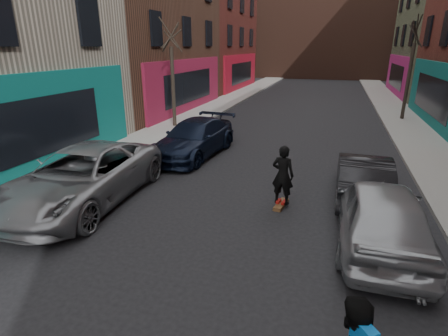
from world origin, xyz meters
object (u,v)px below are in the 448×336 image
Objects in this scene: tree_right_far at (412,60)px; skateboarder at (283,175)px; parked_left_far at (83,176)px; parked_right_far at (380,213)px; parked_left_end at (194,138)px; skateboard at (281,205)px; tree_left_far at (172,65)px; parked_right_end at (363,176)px.

tree_right_far reaches higher than skateboarder.
tree_right_far is 19.22m from parked_left_far.
tree_right_far is 1.49× the size of parked_right_far.
skateboarder reaches higher than parked_left_end.
skateboarder reaches higher than parked_right_far.
parked_right_far is 5.70× the size of skateboard.
skateboarder is (5.50, 1.39, 0.16)m from parked_left_far.
parked_left_far reaches higher than parked_right_far.
tree_left_far is 1.43× the size of parked_right_far.
skateboarder reaches higher than parked_left_far.
tree_right_far is 1.19× the size of parked_left_far.
skateboard is at bearing -49.16° from tree_left_far.
parked_right_far reaches higher than parked_right_end.
parked_left_end is at bearing -39.60° from parked_right_far.
skateboarder is at bearing 11.14° from parked_left_far.
tree_left_far reaches higher than parked_right_end.
skateboarder is at bearing 32.37° from parked_right_end.
tree_left_far reaches higher than parked_right_far.
parked_left_far is at bearing 20.10° from parked_right_end.
tree_right_far is at bearing 53.49° from parked_left_end.
skateboarder reaches higher than skateboard.
tree_left_far is 11.30m from skateboarder.
tree_right_far is at bearing 25.82° from tree_left_far.
skateboard is (4.21, -3.88, -0.67)m from parked_left_end.
skateboard is at bearing -30.24° from parked_right_far.
parked_right_end is at bearing 16.68° from parked_left_far.
parked_left_far is 7.14× the size of skateboard.
parked_right_far is 1.11× the size of parked_right_end.
parked_left_far is (-10.68, -15.74, -2.74)m from tree_right_far.
skateboarder is at bearing -49.16° from tree_left_far.
tree_right_far is at bearing -101.57° from parked_right_far.
parked_right_end is (-3.00, -12.98, -2.86)m from tree_right_far.
parked_right_end is (7.68, 2.76, -0.12)m from parked_left_far.
skateboarder is (7.21, -8.35, -2.43)m from tree_left_far.
skateboard is (5.50, 1.39, -0.74)m from parked_left_far.
parked_left_end is 6.88m from parked_right_end.
tree_left_far is at bearing -36.23° from parked_right_end.
tree_right_far is 1.66× the size of parked_right_end.
parked_left_end is 5.73m from skateboarder.
parked_left_end is 6.23× the size of skateboard.
parked_left_end is (1.28, 5.27, -0.07)m from parked_left_far.
parked_left_end is (-9.40, -10.47, -2.81)m from tree_right_far.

